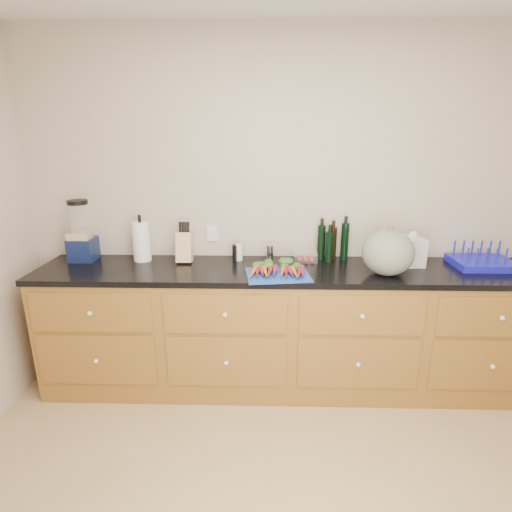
{
  "coord_description": "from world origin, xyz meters",
  "views": [
    {
      "loc": [
        -0.18,
        -1.41,
        1.86
      ],
      "look_at": [
        -0.25,
        1.2,
        1.06
      ],
      "focal_mm": 28.0,
      "sensor_mm": 36.0,
      "label": 1
    }
  ],
  "objects_px": {
    "squash": "(388,252)",
    "tomato_box": "(305,256)",
    "cutting_board": "(278,275)",
    "dish_rack": "(482,261)",
    "paper_towel": "(141,241)",
    "knife_block": "(185,247)",
    "carrots": "(278,269)",
    "blender_appliance": "(81,234)"
  },
  "relations": [
    {
      "from": "cutting_board",
      "to": "knife_block",
      "type": "height_order",
      "value": "knife_block"
    },
    {
      "from": "tomato_box",
      "to": "dish_rack",
      "type": "bearing_deg",
      "value": -4.05
    },
    {
      "from": "knife_block",
      "to": "cutting_board",
      "type": "bearing_deg",
      "value": -23.55
    },
    {
      "from": "cutting_board",
      "to": "squash",
      "type": "bearing_deg",
      "value": 3.65
    },
    {
      "from": "squash",
      "to": "paper_towel",
      "type": "relative_size",
      "value": 1.17
    },
    {
      "from": "blender_appliance",
      "to": "knife_block",
      "type": "height_order",
      "value": "blender_appliance"
    },
    {
      "from": "blender_appliance",
      "to": "paper_towel",
      "type": "height_order",
      "value": "blender_appliance"
    },
    {
      "from": "blender_appliance",
      "to": "tomato_box",
      "type": "xyz_separation_m",
      "value": [
        1.68,
        0.01,
        -0.16
      ]
    },
    {
      "from": "carrots",
      "to": "blender_appliance",
      "type": "xyz_separation_m",
      "value": [
        -1.47,
        0.28,
        0.17
      ]
    },
    {
      "from": "knife_block",
      "to": "tomato_box",
      "type": "distance_m",
      "value": 0.91
    },
    {
      "from": "cutting_board",
      "to": "squash",
      "type": "relative_size",
      "value": 1.21
    },
    {
      "from": "carrots",
      "to": "dish_rack",
      "type": "height_order",
      "value": "dish_rack"
    },
    {
      "from": "carrots",
      "to": "paper_towel",
      "type": "height_order",
      "value": "paper_towel"
    },
    {
      "from": "paper_towel",
      "to": "tomato_box",
      "type": "xyz_separation_m",
      "value": [
        1.23,
        0.01,
        -0.11
      ]
    },
    {
      "from": "cutting_board",
      "to": "dish_rack",
      "type": "distance_m",
      "value": 1.51
    },
    {
      "from": "cutting_board",
      "to": "dish_rack",
      "type": "height_order",
      "value": "dish_rack"
    },
    {
      "from": "paper_towel",
      "to": "knife_block",
      "type": "xyz_separation_m",
      "value": [
        0.33,
        -0.02,
        -0.04
      ]
    },
    {
      "from": "paper_towel",
      "to": "knife_block",
      "type": "height_order",
      "value": "paper_towel"
    },
    {
      "from": "cutting_board",
      "to": "dish_rack",
      "type": "xyz_separation_m",
      "value": [
        1.49,
        0.24,
        0.03
      ]
    },
    {
      "from": "squash",
      "to": "tomato_box",
      "type": "distance_m",
      "value": 0.61
    },
    {
      "from": "squash",
      "to": "paper_towel",
      "type": "bearing_deg",
      "value": 171.18
    },
    {
      "from": "squash",
      "to": "paper_towel",
      "type": "xyz_separation_m",
      "value": [
        -1.76,
        0.27,
        -0.01
      ]
    },
    {
      "from": "carrots",
      "to": "blender_appliance",
      "type": "distance_m",
      "value": 1.5
    },
    {
      "from": "blender_appliance",
      "to": "dish_rack",
      "type": "height_order",
      "value": "blender_appliance"
    },
    {
      "from": "cutting_board",
      "to": "carrots",
      "type": "relative_size",
      "value": 1.11
    },
    {
      "from": "carrots",
      "to": "tomato_box",
      "type": "bearing_deg",
      "value": 53.46
    },
    {
      "from": "tomato_box",
      "to": "knife_block",
      "type": "bearing_deg",
      "value": -178.1
    },
    {
      "from": "carrots",
      "to": "squash",
      "type": "xyz_separation_m",
      "value": [
        0.74,
        0.01,
        0.12
      ]
    },
    {
      "from": "knife_block",
      "to": "dish_rack",
      "type": "xyz_separation_m",
      "value": [
        2.18,
        -0.06,
        -0.07
      ]
    },
    {
      "from": "cutting_board",
      "to": "carrots",
      "type": "distance_m",
      "value": 0.05
    },
    {
      "from": "dish_rack",
      "to": "squash",
      "type": "bearing_deg",
      "value": -165.53
    },
    {
      "from": "cutting_board",
      "to": "paper_towel",
      "type": "bearing_deg",
      "value": 162.52
    },
    {
      "from": "squash",
      "to": "tomato_box",
      "type": "bearing_deg",
      "value": 151.66
    },
    {
      "from": "carrots",
      "to": "blender_appliance",
      "type": "bearing_deg",
      "value": 169.14
    },
    {
      "from": "squash",
      "to": "blender_appliance",
      "type": "xyz_separation_m",
      "value": [
        -2.21,
        0.27,
        0.04
      ]
    },
    {
      "from": "squash",
      "to": "paper_towel",
      "type": "height_order",
      "value": "squash"
    },
    {
      "from": "tomato_box",
      "to": "blender_appliance",
      "type": "bearing_deg",
      "value": -179.57
    },
    {
      "from": "blender_appliance",
      "to": "knife_block",
      "type": "distance_m",
      "value": 0.78
    },
    {
      "from": "carrots",
      "to": "knife_block",
      "type": "xyz_separation_m",
      "value": [
        -0.69,
        0.26,
        0.08
      ]
    },
    {
      "from": "squash",
      "to": "tomato_box",
      "type": "xyz_separation_m",
      "value": [
        -0.52,
        0.28,
        -0.12
      ]
    },
    {
      "from": "squash",
      "to": "knife_block",
      "type": "distance_m",
      "value": 1.45
    },
    {
      "from": "squash",
      "to": "cutting_board",
      "type": "bearing_deg",
      "value": -176.35
    }
  ]
}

